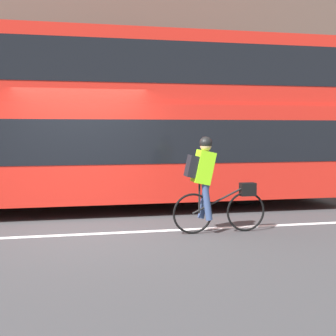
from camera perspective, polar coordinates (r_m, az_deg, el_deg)
name	(u,v)px	position (r m, az deg, el deg)	size (l,w,h in m)	color
ground_plane	(84,232)	(8.08, -10.15, -7.72)	(80.00, 80.00, 0.00)	#38383A
road_center_line	(85,234)	(7.92, -10.10, -7.95)	(50.00, 0.14, 0.01)	silver
sidewalk_curb	(78,190)	(13.09, -10.96, -2.62)	(60.00, 1.89, 0.16)	gray
building_facade	(75,80)	(14.15, -11.26, 10.44)	(60.00, 0.30, 6.33)	brown
bus	(101,115)	(10.22, -8.15, 6.46)	(10.64, 2.49, 3.70)	black
cyclist_on_bike	(210,181)	(7.79, 5.15, -1.63)	(1.61, 0.32, 1.61)	black
trash_bin	(152,169)	(13.14, -1.97, -0.10)	(0.59, 0.59, 0.94)	#194C23
street_sign_post	(78,133)	(12.89, -10.87, 4.25)	(0.36, 0.09, 2.67)	#59595B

